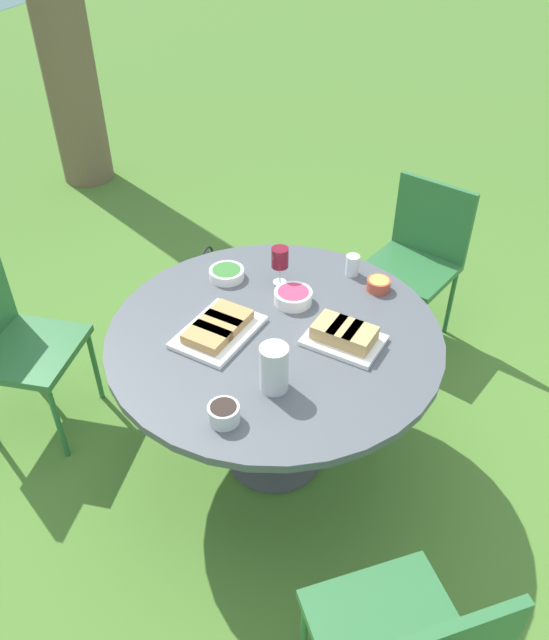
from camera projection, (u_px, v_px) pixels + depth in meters
ground_plane at (274, 455)px, 2.94m from camera, size 40.00×40.00×0.00m
dining_table at (274, 350)px, 2.54m from camera, size 1.34×1.34×0.75m
chair_near_left at (419, 252)px, 3.38m from camera, size 0.55×0.56×0.89m
chair_near_right at (10, 336)px, 2.82m from camera, size 0.49×0.47×0.89m
water_pitcher at (274, 368)px, 2.17m from camera, size 0.11×0.10×0.19m
wine_glass at (280, 259)px, 2.67m from camera, size 0.07×0.07×0.18m
platter_bread_main at (218, 329)px, 2.45m from camera, size 0.39×0.31×0.06m
platter_charcuterie at (344, 335)px, 2.41m from camera, size 0.26×0.33×0.08m
bowl_fries at (379, 284)px, 2.69m from camera, size 0.10×0.10×0.05m
bowl_salad at (227, 273)px, 2.76m from camera, size 0.16×0.16×0.04m
bowl_olives at (224, 413)px, 2.08m from camera, size 0.11×0.11×0.07m
bowl_dip_red at (293, 296)px, 2.62m from camera, size 0.16×0.16×0.06m
cup_water_near at (352, 265)px, 2.77m from camera, size 0.06×0.06×0.10m
handbag at (208, 281)px, 3.86m from camera, size 0.30×0.14×0.37m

